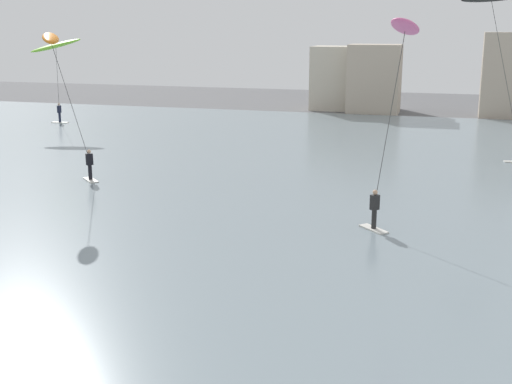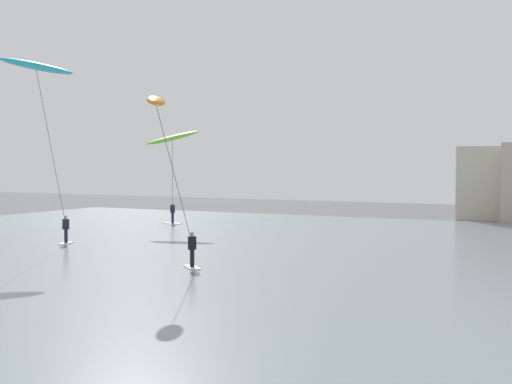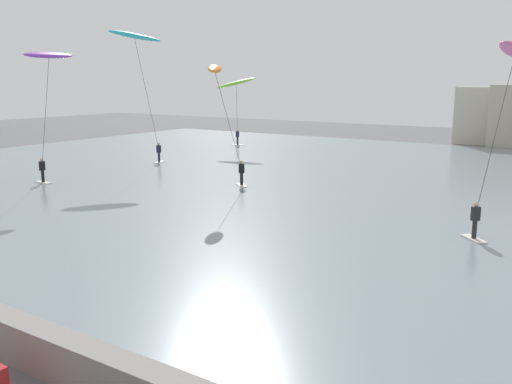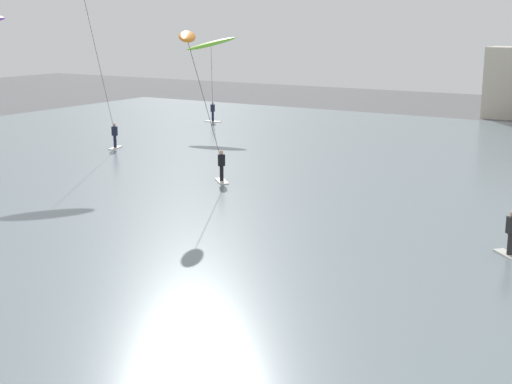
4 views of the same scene
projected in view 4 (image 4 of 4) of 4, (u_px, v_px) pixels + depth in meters
The scene contains 3 objects.
water_bay at pixel (452, 188), 35.60m from camera, with size 84.00×52.00×0.10m, color gray.
kitesurfer_orange at pixel (193, 58), 34.05m from camera, with size 2.17×3.89×7.80m.
kitesurfer_lime at pixel (211, 49), 54.45m from camera, with size 4.53×4.59×7.07m.
Camera 4 is at (9.75, -3.66, 8.10)m, focal length 49.97 mm.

